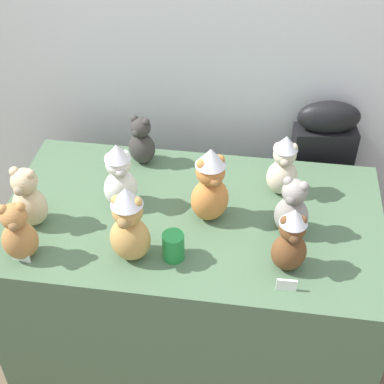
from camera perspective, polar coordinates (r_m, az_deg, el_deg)
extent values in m
plane|color=brown|center=(2.67, -0.81, -18.34)|extent=(10.00, 10.00, 0.00)
cube|color=silver|center=(2.51, 2.29, 17.13)|extent=(7.00, 0.08, 2.60)
cube|color=#4C6B4C|center=(2.51, 0.00, -8.87)|extent=(1.50, 0.84, 0.77)
cube|color=black|center=(2.87, 12.15, -0.98)|extent=(0.29, 0.16, 0.87)
ellipsoid|color=black|center=(2.58, 13.66, 7.36)|extent=(0.29, 0.16, 0.15)
ellipsoid|color=white|center=(2.24, -7.21, 0.37)|extent=(0.17, 0.16, 0.16)
sphere|color=white|center=(2.17, -7.46, 2.81)|extent=(0.10, 0.10, 0.10)
sphere|color=white|center=(2.14, -8.34, 3.46)|extent=(0.04, 0.04, 0.04)
sphere|color=white|center=(2.15, -6.76, 3.78)|extent=(0.04, 0.04, 0.04)
sphere|color=#B4B3AF|center=(2.14, -7.19, 1.99)|extent=(0.04, 0.04, 0.04)
cone|color=silver|center=(2.13, -7.60, 4.06)|extent=(0.10, 0.10, 0.06)
ellipsoid|color=#D17F3D|center=(2.16, 1.80, -0.74)|extent=(0.19, 0.18, 0.18)
sphere|color=#D17F3D|center=(2.08, 1.88, 2.09)|extent=(0.11, 0.11, 0.11)
sphere|color=#D17F3D|center=(2.04, 1.03, 2.82)|extent=(0.04, 0.04, 0.04)
sphere|color=#D17F3D|center=(2.06, 2.77, 3.25)|extent=(0.04, 0.04, 0.04)
sphere|color=#A06536|center=(2.05, 2.40, 1.13)|extent=(0.05, 0.05, 0.05)
cone|color=silver|center=(2.04, 1.92, 3.55)|extent=(0.12, 0.12, 0.07)
ellipsoid|color=gray|center=(2.14, 9.98, -2.37)|extent=(0.16, 0.15, 0.16)
sphere|color=gray|center=(2.07, 10.35, 0.04)|extent=(0.10, 0.10, 0.10)
sphere|color=gray|center=(2.05, 9.69, 1.07)|extent=(0.04, 0.04, 0.04)
sphere|color=gray|center=(2.04, 11.25, 0.59)|extent=(0.04, 0.04, 0.04)
sphere|color=slate|center=(2.04, 9.95, -0.80)|extent=(0.04, 0.04, 0.04)
ellipsoid|color=tan|center=(2.02, -6.27, -4.74)|extent=(0.15, 0.13, 0.18)
sphere|color=tan|center=(1.93, -6.55, -1.94)|extent=(0.11, 0.11, 0.11)
sphere|color=tan|center=(1.91, -7.60, -0.86)|extent=(0.04, 0.04, 0.04)
sphere|color=tan|center=(1.89, -5.67, -1.13)|extent=(0.04, 0.04, 0.04)
sphere|color=olive|center=(1.90, -6.92, -3.07)|extent=(0.05, 0.05, 0.05)
cone|color=silver|center=(1.88, -6.69, -0.48)|extent=(0.11, 0.11, 0.07)
ellipsoid|color=#B27A42|center=(2.11, -16.95, -4.69)|extent=(0.16, 0.15, 0.16)
sphere|color=#B27A42|center=(2.03, -17.57, -2.35)|extent=(0.09, 0.09, 0.09)
sphere|color=#B27A42|center=(2.01, -18.60, -1.69)|extent=(0.04, 0.04, 0.04)
sphere|color=#B27A42|center=(2.00, -16.96, -1.46)|extent=(0.04, 0.04, 0.04)
sphere|color=olive|center=(2.01, -17.55, -3.29)|extent=(0.04, 0.04, 0.04)
ellipsoid|color=#CCB78E|center=(2.23, -16.01, -1.40)|extent=(0.15, 0.13, 0.17)
sphere|color=#CCB78E|center=(2.15, -16.60, 1.06)|extent=(0.10, 0.10, 0.10)
sphere|color=#CCB78E|center=(2.14, -17.52, 1.99)|extent=(0.04, 0.04, 0.04)
sphere|color=#CCB78E|center=(2.11, -16.05, 1.75)|extent=(0.04, 0.04, 0.04)
sphere|color=#9D8E71|center=(2.13, -17.06, 0.16)|extent=(0.04, 0.04, 0.04)
ellipsoid|color=#383533|center=(2.46, -5.07, 4.44)|extent=(0.14, 0.13, 0.15)
sphere|color=#383533|center=(2.40, -5.22, 6.53)|extent=(0.09, 0.09, 0.09)
sphere|color=#383533|center=(2.40, -5.84, 7.36)|extent=(0.03, 0.03, 0.03)
sphere|color=#383533|center=(2.37, -4.70, 7.07)|extent=(0.03, 0.03, 0.03)
sphere|color=#32302E|center=(2.38, -5.66, 5.92)|extent=(0.04, 0.04, 0.04)
ellipsoid|color=beige|center=(2.32, 9.06, 1.50)|extent=(0.13, 0.11, 0.15)
sphere|color=beige|center=(2.25, 9.36, 3.77)|extent=(0.09, 0.09, 0.09)
sphere|color=beige|center=(2.22, 8.72, 4.56)|extent=(0.03, 0.03, 0.03)
sphere|color=beige|center=(2.23, 10.19, 4.47)|extent=(0.03, 0.03, 0.03)
sphere|color=#ABA08A|center=(2.22, 9.38, 2.99)|extent=(0.04, 0.04, 0.04)
cone|color=silver|center=(2.22, 9.51, 4.93)|extent=(0.10, 0.10, 0.06)
ellipsoid|color=brown|center=(2.01, 9.74, -5.98)|extent=(0.14, 0.13, 0.15)
sphere|color=brown|center=(1.93, 10.11, -3.64)|extent=(0.09, 0.09, 0.09)
sphere|color=brown|center=(1.90, 9.39, -2.90)|extent=(0.03, 0.03, 0.03)
sphere|color=brown|center=(1.91, 11.07, -2.83)|extent=(0.03, 0.03, 0.03)
sphere|color=brown|center=(1.91, 10.29, -4.63)|extent=(0.04, 0.04, 0.04)
cone|color=silver|center=(1.89, 10.30, -2.44)|extent=(0.10, 0.10, 0.06)
cylinder|color=#238C3D|center=(2.03, -1.89, -5.49)|extent=(0.08, 0.08, 0.11)
cube|color=white|center=(2.13, -16.92, -6.18)|extent=(0.07, 0.02, 0.05)
cube|color=white|center=(1.97, 9.53, -9.24)|extent=(0.07, 0.01, 0.05)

